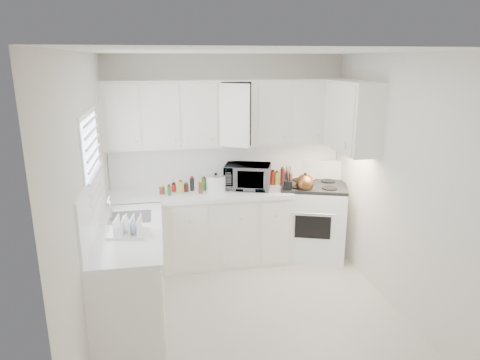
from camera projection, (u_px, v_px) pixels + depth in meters
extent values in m
plane|color=beige|center=(252.00, 315.00, 4.44)|extent=(3.20, 3.20, 0.00)
plane|color=white|center=(255.00, 51.00, 3.74)|extent=(3.20, 3.20, 0.00)
plane|color=silver|center=(227.00, 158.00, 5.60)|extent=(3.00, 0.00, 3.00)
plane|color=silver|center=(311.00, 274.00, 2.57)|extent=(3.00, 0.00, 3.00)
plane|color=silver|center=(88.00, 204.00, 3.82)|extent=(0.00, 3.20, 3.20)
plane|color=silver|center=(399.00, 186.00, 4.35)|extent=(0.00, 3.20, 3.20)
cube|color=white|center=(200.00, 194.00, 5.34)|extent=(2.24, 0.64, 0.05)
cube|color=white|center=(129.00, 232.00, 4.17)|extent=(0.64, 1.62, 0.05)
cube|color=white|center=(227.00, 164.00, 5.61)|extent=(2.98, 0.02, 0.55)
cube|color=white|center=(93.00, 205.00, 4.03)|extent=(0.02, 1.60, 0.55)
imported|color=gray|center=(248.00, 174.00, 5.45)|extent=(0.63, 0.47, 0.38)
cylinder|color=white|center=(233.00, 175.00, 5.59)|extent=(0.12, 0.12, 0.27)
cylinder|color=brown|center=(162.00, 186.00, 5.36)|extent=(0.06, 0.06, 0.13)
cylinder|color=#306F25|center=(168.00, 188.00, 5.29)|extent=(0.06, 0.06, 0.13)
cylinder|color=red|center=(174.00, 186.00, 5.38)|extent=(0.06, 0.06, 0.13)
cylinder|color=#BCCB2F|center=(181.00, 187.00, 5.31)|extent=(0.06, 0.06, 0.13)
cylinder|color=#531E17|center=(186.00, 185.00, 5.41)|extent=(0.06, 0.06, 0.13)
cylinder|color=black|center=(193.00, 187.00, 5.34)|extent=(0.06, 0.06, 0.13)
cylinder|color=brown|center=(198.00, 184.00, 5.44)|extent=(0.06, 0.06, 0.13)
cylinder|color=#306F25|center=(205.00, 186.00, 5.37)|extent=(0.06, 0.06, 0.13)
cylinder|color=red|center=(273.00, 178.00, 5.64)|extent=(0.06, 0.06, 0.19)
cylinder|color=#BCCB2F|center=(278.00, 178.00, 5.59)|extent=(0.06, 0.06, 0.19)
cylinder|color=#531E17|center=(281.00, 177.00, 5.66)|extent=(0.06, 0.06, 0.19)
cylinder|color=black|center=(286.00, 178.00, 5.61)|extent=(0.06, 0.06, 0.19)
cylinder|color=brown|center=(289.00, 177.00, 5.68)|extent=(0.06, 0.06, 0.19)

